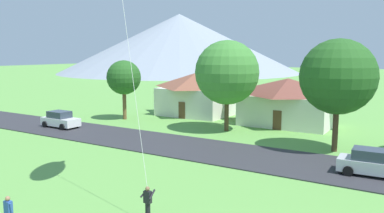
{
  "coord_description": "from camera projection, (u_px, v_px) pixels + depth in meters",
  "views": [
    {
      "loc": [
        12.99,
        -0.74,
        7.84
      ],
      "look_at": [
        0.96,
        18.67,
        4.65
      ],
      "focal_mm": 36.38,
      "sensor_mm": 36.0,
      "label": 1
    }
  ],
  "objects": [
    {
      "name": "parked_car_silver_west_end",
      "position": [
        373.0,
        163.0,
        24.65
      ],
      "size": [
        4.28,
        2.24,
        1.68
      ],
      "color": "#B7BCC1",
      "rests_on": "road_strip"
    },
    {
      "name": "tree_right_of_center",
      "position": [
        227.0,
        73.0,
        38.26
      ],
      "size": [
        6.35,
        6.35,
        9.04
      ],
      "color": "#4C3823",
      "rests_on": "ground"
    },
    {
      "name": "tree_near_right",
      "position": [
        338.0,
        77.0,
        30.22
      ],
      "size": [
        5.92,
        5.92,
        8.92
      ],
      "color": "#4C3823",
      "rests_on": "ground"
    },
    {
      "name": "house_leftmost",
      "position": [
        196.0,
        93.0,
        48.68
      ],
      "size": [
        8.99,
        7.06,
        5.31
      ],
      "color": "silver",
      "rests_on": "ground"
    },
    {
      "name": "mountain_west_ridge",
      "position": [
        179.0,
        43.0,
        150.62
      ],
      "size": [
        92.14,
        92.14,
        22.42
      ],
      "primitive_type": "cone",
      "color": "gray",
      "rests_on": "ground"
    },
    {
      "name": "tree_center",
      "position": [
        124.0,
        78.0,
        45.19
      ],
      "size": [
        3.99,
        3.99,
        6.93
      ],
      "color": "brown",
      "rests_on": "ground"
    },
    {
      "name": "parked_car_white_mid_west",
      "position": [
        60.0,
        120.0,
        40.49
      ],
      "size": [
        4.21,
        2.1,
        1.68
      ],
      "color": "white",
      "rests_on": "road_strip"
    },
    {
      "name": "road_strip",
      "position": [
        230.0,
        153.0,
        30.22
      ],
      "size": [
        160.0,
        6.86,
        0.08
      ],
      "primitive_type": "cube",
      "color": "#2D2D33",
      "rests_on": "ground"
    },
    {
      "name": "house_left_center",
      "position": [
        288.0,
        101.0,
        41.87
      ],
      "size": [
        9.99,
        6.88,
        5.07
      ],
      "color": "silver",
      "rests_on": "ground"
    }
  ]
}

